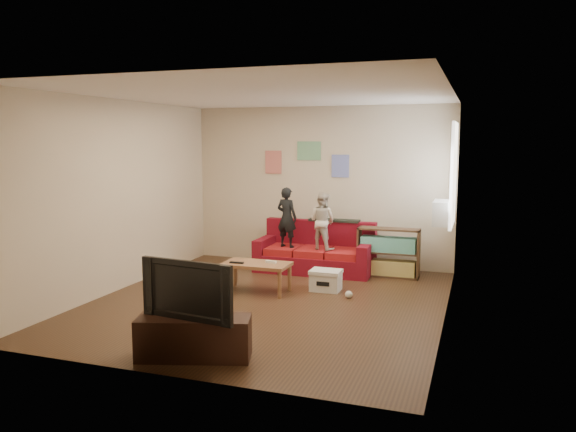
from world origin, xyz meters
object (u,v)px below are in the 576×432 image
(child_b, at_px, (322,221))
(bookshelf, at_px, (388,255))
(coffee_table, at_px, (257,267))
(file_box, at_px, (326,280))
(sofa, at_px, (316,254))
(child_a, at_px, (287,217))
(tv_stand, at_px, (194,338))
(television, at_px, (193,288))

(child_b, distance_m, bookshelf, 1.16)
(coffee_table, distance_m, file_box, 1.01)
(sofa, relative_size, child_a, 1.92)
(tv_stand, bearing_deg, child_b, 69.54)
(child_b, height_order, tv_stand, child_b)
(coffee_table, bearing_deg, sofa, 74.64)
(bookshelf, bearing_deg, tv_stand, -107.60)
(child_b, distance_m, television, 3.86)
(child_a, relative_size, bookshelf, 1.02)
(sofa, relative_size, television, 1.86)
(bookshelf, distance_m, tv_stand, 4.19)
(bookshelf, xyz_separation_m, file_box, (-0.70, -1.14, -0.19))
(bookshelf, relative_size, file_box, 2.22)
(tv_stand, relative_size, television, 1.09)
(child_b, bearing_deg, sofa, -28.86)
(bookshelf, relative_size, tv_stand, 0.87)
(tv_stand, bearing_deg, file_box, 61.81)
(file_box, bearing_deg, child_a, 133.20)
(child_b, bearing_deg, tv_stand, 105.70)
(coffee_table, height_order, television, television)
(coffee_table, height_order, bookshelf, bookshelf)
(sofa, xyz_separation_m, coffee_table, (-0.42, -1.54, 0.08))
(tv_stand, bearing_deg, coffee_table, 80.87)
(child_b, height_order, coffee_table, child_b)
(child_a, height_order, file_box, child_a)
(coffee_table, distance_m, television, 2.51)
(child_b, height_order, television, child_b)
(child_b, xyz_separation_m, tv_stand, (-0.23, -3.85, -0.65))
(child_a, bearing_deg, bookshelf, -161.07)
(child_a, relative_size, file_box, 2.27)
(bookshelf, height_order, file_box, bookshelf)
(sofa, distance_m, child_b, 0.62)
(file_box, height_order, tv_stand, tv_stand)
(sofa, distance_m, tv_stand, 4.01)
(child_b, relative_size, tv_stand, 0.83)
(child_b, xyz_separation_m, coffee_table, (-0.57, -1.38, -0.49))
(coffee_table, height_order, file_box, coffee_table)
(bookshelf, distance_m, television, 4.20)
(tv_stand, xyz_separation_m, television, (0.00, 0.00, 0.50))
(coffee_table, distance_m, tv_stand, 2.49)
(sofa, height_order, child_b, child_b)
(child_a, bearing_deg, television, 109.28)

